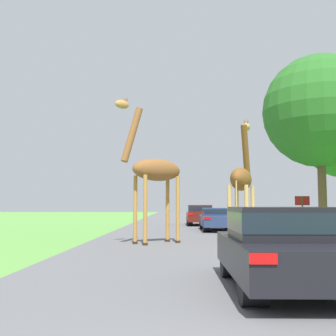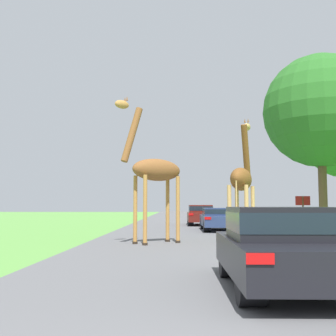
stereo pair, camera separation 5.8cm
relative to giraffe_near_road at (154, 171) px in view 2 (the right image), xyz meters
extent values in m
cube|color=#5B5B5E|center=(1.24, 16.58, -2.63)|extent=(7.62, 120.00, 0.00)
cylinder|color=#B77F3D|center=(-0.28, -0.63, -1.40)|extent=(0.14, 0.14, 2.46)
cylinder|color=#2D2319|center=(-0.28, -0.63, -2.59)|extent=(0.19, 0.19, 0.09)
cylinder|color=#B77F3D|center=(-0.67, -0.16, -1.40)|extent=(0.14, 0.14, 2.46)
cylinder|color=#2D2319|center=(-0.67, -0.16, -2.59)|extent=(0.19, 0.19, 0.09)
cylinder|color=#B77F3D|center=(0.86, 0.32, -1.40)|extent=(0.14, 0.14, 2.46)
cylinder|color=#2D2319|center=(0.86, 0.32, -2.59)|extent=(0.19, 0.19, 0.09)
cylinder|color=#B77F3D|center=(0.47, 0.79, -1.40)|extent=(0.14, 0.14, 2.46)
cylinder|color=#2D2319|center=(0.47, 0.79, -2.59)|extent=(0.19, 0.19, 0.09)
ellipsoid|color=brown|center=(0.09, 0.08, 0.05)|extent=(2.10, 1.91, 0.82)
cylinder|color=brown|center=(-0.76, -0.63, 1.25)|extent=(0.83, 0.74, 2.03)
ellipsoid|color=#B77F3D|center=(-1.09, -0.91, 2.28)|extent=(0.58, 0.54, 0.30)
cylinder|color=#B77F3D|center=(0.87, 0.72, -0.62)|extent=(0.05, 0.05, 1.35)
cone|color=brown|center=(-0.92, -0.85, 2.51)|extent=(0.07, 0.07, 0.16)
cone|color=brown|center=(-1.01, -0.75, 2.51)|extent=(0.07, 0.07, 0.16)
cylinder|color=tan|center=(3.14, 0.98, -1.58)|extent=(0.15, 0.15, 2.11)
cylinder|color=#2D2319|center=(3.14, 0.98, -2.59)|extent=(0.19, 0.19, 0.09)
cylinder|color=tan|center=(3.72, 0.77, -1.58)|extent=(0.15, 0.15, 2.11)
cylinder|color=#2D2319|center=(3.72, 0.77, -2.59)|extent=(0.19, 0.19, 0.09)
cylinder|color=tan|center=(2.70, -0.26, -1.58)|extent=(0.15, 0.15, 2.11)
cylinder|color=#2D2319|center=(2.70, -0.26, -2.59)|extent=(0.19, 0.19, 0.09)
cylinder|color=tan|center=(3.27, -0.47, -1.58)|extent=(0.15, 0.15, 2.11)
cylinder|color=#2D2319|center=(3.27, -0.47, -2.59)|extent=(0.19, 0.19, 0.09)
ellipsoid|color=brown|center=(3.21, 0.26, -0.29)|extent=(1.31, 2.01, 0.86)
cylinder|color=brown|center=(3.55, 1.22, 0.92)|extent=(0.52, 0.89, 2.02)
ellipsoid|color=tan|center=(3.70, 1.62, 1.93)|extent=(0.41, 0.61, 0.30)
cylinder|color=tan|center=(2.91, -0.59, -0.87)|extent=(0.05, 0.05, 1.16)
cone|color=brown|center=(3.58, 1.48, 2.16)|extent=(0.07, 0.07, 0.16)
cone|color=brown|center=(3.70, 1.44, 2.16)|extent=(0.07, 0.07, 0.16)
cube|color=black|center=(2.63, -8.19, -2.08)|extent=(1.90, 3.93, 0.56)
cube|color=black|center=(2.63, -8.19, -1.53)|extent=(1.71, 1.77, 0.53)
cube|color=#19232D|center=(2.63, -8.19, -1.51)|extent=(1.73, 1.79, 0.32)
cube|color=red|center=(1.85, -10.17, -1.88)|extent=(0.34, 0.03, 0.14)
cylinder|color=black|center=(1.87, -7.01, -2.31)|extent=(0.38, 0.63, 0.63)
cylinder|color=black|center=(3.39, -7.01, -2.31)|extent=(0.38, 0.63, 0.63)
cylinder|color=black|center=(1.87, -9.37, -2.31)|extent=(0.38, 0.63, 0.63)
cube|color=navy|center=(3.09, 7.86, -2.09)|extent=(1.81, 4.60, 0.55)
cube|color=navy|center=(3.09, 7.86, -1.61)|extent=(1.63, 2.07, 0.41)
cube|color=#19232D|center=(3.09, 7.86, -1.59)|extent=(1.65, 2.09, 0.25)
cube|color=red|center=(2.35, 5.55, -1.89)|extent=(0.33, 0.03, 0.13)
cube|color=red|center=(3.83, 5.55, -1.89)|extent=(0.33, 0.03, 0.13)
cylinder|color=black|center=(2.36, 9.24, -2.31)|extent=(0.36, 0.63, 0.63)
cylinder|color=black|center=(3.81, 9.24, -2.31)|extent=(0.36, 0.63, 0.63)
cylinder|color=black|center=(2.36, 6.48, -2.31)|extent=(0.36, 0.63, 0.63)
cylinder|color=black|center=(3.81, 6.48, -2.31)|extent=(0.36, 0.63, 0.63)
cube|color=#561914|center=(2.43, 13.91, -2.06)|extent=(1.75, 4.16, 0.60)
cube|color=#561914|center=(2.43, 13.91, -1.50)|extent=(1.57, 1.87, 0.51)
cube|color=#19232D|center=(2.43, 13.91, -1.48)|extent=(1.59, 1.89, 0.30)
cube|color=red|center=(1.71, 11.82, -1.84)|extent=(0.31, 0.03, 0.14)
cube|color=red|center=(3.15, 11.82, -1.84)|extent=(0.31, 0.03, 0.14)
cylinder|color=black|center=(1.73, 15.16, -2.31)|extent=(0.35, 0.64, 0.64)
cylinder|color=black|center=(3.13, 15.16, -2.31)|extent=(0.35, 0.64, 0.64)
cylinder|color=black|center=(1.73, 12.66, -2.31)|extent=(0.35, 0.64, 0.64)
cylinder|color=black|center=(3.13, 12.66, -2.31)|extent=(0.35, 0.64, 0.64)
cylinder|color=brown|center=(7.52, 4.10, -0.14)|extent=(0.38, 0.38, 4.99)
sphere|color=#286623|center=(7.52, 4.10, 3.15)|extent=(5.27, 5.27, 5.27)
cylinder|color=#4C3823|center=(6.88, 5.06, -1.72)|extent=(0.08, 0.08, 1.82)
cube|color=maroon|center=(6.88, 5.06, -1.03)|extent=(0.70, 0.04, 0.44)
camera|label=1|loc=(0.79, -15.35, -1.23)|focal=45.00mm
camera|label=2|loc=(0.85, -15.35, -1.23)|focal=45.00mm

